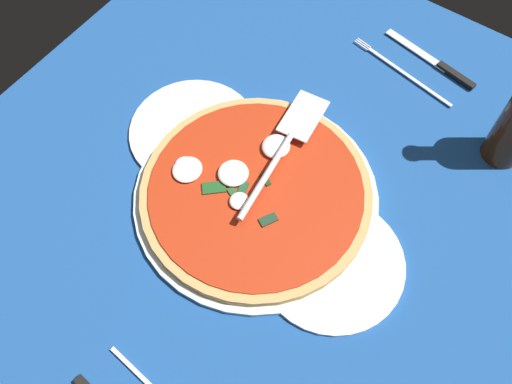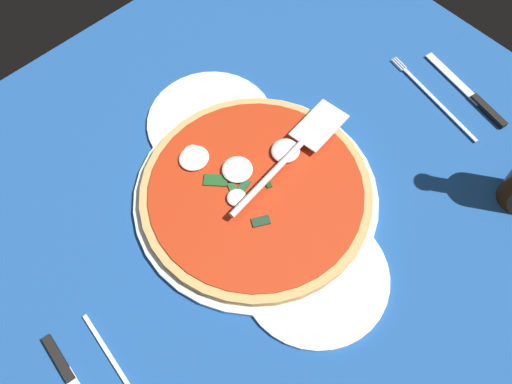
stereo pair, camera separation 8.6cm
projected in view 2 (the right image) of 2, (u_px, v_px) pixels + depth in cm
name	position (u px, v px, depth cm)	size (l,w,h in cm)	color
ground_plane	(286.00, 194.00, 89.27)	(100.17, 100.17, 0.80)	#1C4A8D
checker_pattern	(286.00, 193.00, 88.88)	(100.17, 100.17, 0.10)	silver
pizza_pan	(256.00, 197.00, 87.75)	(37.70, 37.70, 1.24)	silver
dinner_plate_left	(315.00, 277.00, 81.59)	(21.42, 21.42, 1.00)	white
dinner_plate_right	(209.00, 123.00, 94.68)	(21.13, 21.13, 1.00)	silver
pizza	(255.00, 191.00, 86.53)	(35.47, 35.47, 2.87)	tan
pizza_server	(293.00, 152.00, 87.18)	(6.41, 25.87, 1.00)	silver
place_setting_near	(453.00, 98.00, 97.42)	(22.45, 15.72, 1.40)	white
place_setting_far	(97.00, 379.00, 74.81)	(21.60, 14.18, 1.40)	white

